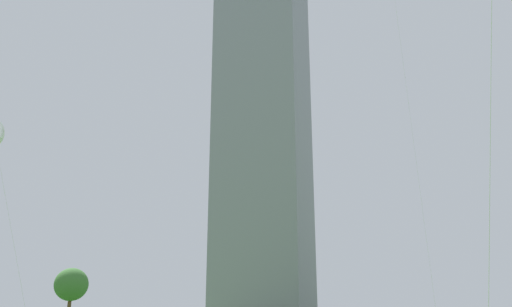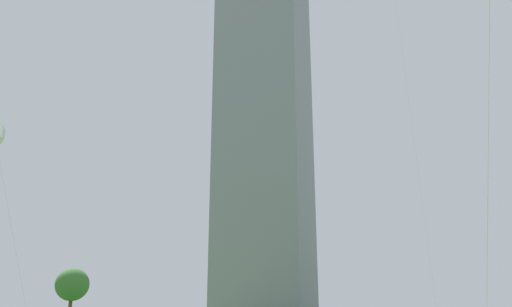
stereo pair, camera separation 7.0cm
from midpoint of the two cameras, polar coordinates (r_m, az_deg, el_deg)
The scene contains 3 objects.
park_tree_0 at distance 53.79m, azimuth -18.90°, elevation -12.95°, with size 3.06×3.06×6.36m.
distant_highrise_0 at distance 140.87m, azimuth 0.61°, elevation 4.70°, with size 22.39×14.28×108.32m, color gray.
distant_highrise_1 at distance 149.61m, azimuth 1.67°, elevation -0.96°, with size 18.15×15.14×86.84m, color #A8A8AD.
Camera 1 is at (9.81, -13.54, 1.74)m, focal length 38.02 mm.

